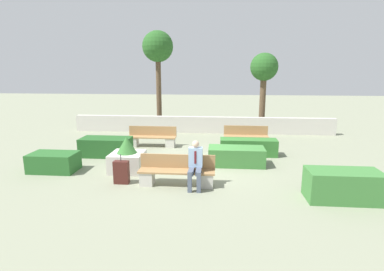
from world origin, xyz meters
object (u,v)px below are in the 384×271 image
(bench_front, at_px, (177,174))
(person_seated_man, at_px, (195,163))
(planter_corner_left, at_px, (127,158))
(bench_left_side, at_px, (152,139))
(tree_leftmost, at_px, (158,49))
(bench_right_side, at_px, (246,138))
(tree_center_left, at_px, (264,70))
(suitcase, at_px, (121,172))

(bench_front, relative_size, person_seated_man, 1.64)
(person_seated_man, height_order, planter_corner_left, person_seated_man)
(bench_front, height_order, bench_left_side, same)
(bench_front, bearing_deg, tree_leftmost, 104.20)
(bench_right_side, height_order, planter_corner_left, planter_corner_left)
(bench_front, height_order, tree_leftmost, tree_leftmost)
(tree_leftmost, relative_size, tree_center_left, 1.30)
(bench_left_side, distance_m, bench_right_side, 4.01)
(bench_right_side, height_order, suitcase, suitcase)
(tree_center_left, bearing_deg, bench_front, -112.77)
(bench_left_side, bearing_deg, bench_right_side, -1.83)
(bench_front, xyz_separation_m, tree_leftmost, (-2.18, 8.60, 3.94))
(suitcase, relative_size, tree_center_left, 0.21)
(bench_right_side, xyz_separation_m, planter_corner_left, (-4.07, -3.66, 0.12))
(bench_front, relative_size, suitcase, 2.49)
(person_seated_man, xyz_separation_m, tree_leftmost, (-2.71, 8.75, 3.56))
(person_seated_man, relative_size, suitcase, 1.52)
(suitcase, bearing_deg, person_seated_man, -3.31)
(bench_right_side, xyz_separation_m, suitcase, (-3.92, -4.74, 0.01))
(tree_leftmost, bearing_deg, bench_left_side, -83.11)
(person_seated_man, bearing_deg, bench_front, 164.71)
(planter_corner_left, height_order, suitcase, planter_corner_left)
(bench_right_side, height_order, tree_center_left, tree_center_left)
(bench_left_side, bearing_deg, person_seated_man, -72.18)
(bench_left_side, relative_size, bench_right_side, 1.09)
(bench_front, distance_m, bench_right_side, 5.26)
(bench_front, xyz_separation_m, tree_center_left, (3.46, 8.25, 2.84))
(suitcase, bearing_deg, tree_center_left, 58.59)
(suitcase, bearing_deg, bench_front, 0.82)
(tree_center_left, bearing_deg, person_seated_man, -109.25)
(bench_right_side, relative_size, person_seated_man, 1.44)
(bench_left_side, xyz_separation_m, tree_leftmost, (-0.53, 4.36, 3.95))
(tree_center_left, bearing_deg, suitcase, -121.41)
(planter_corner_left, distance_m, tree_leftmost, 8.48)
(bench_right_side, height_order, tree_leftmost, tree_leftmost)
(bench_left_side, bearing_deg, tree_center_left, 29.45)
(planter_corner_left, bearing_deg, tree_center_left, 54.10)
(bench_left_side, bearing_deg, planter_corner_left, -100.26)
(person_seated_man, distance_m, tree_center_left, 9.22)
(bench_right_side, relative_size, suitcase, 2.19)
(bench_left_side, relative_size, tree_leftmost, 0.39)
(bench_right_side, bearing_deg, person_seated_man, -114.02)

